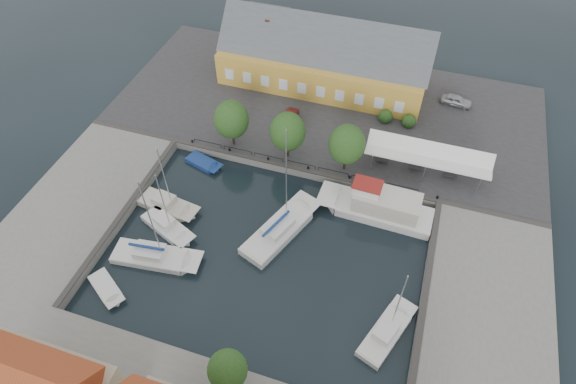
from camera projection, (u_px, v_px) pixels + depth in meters
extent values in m
plane|color=black|center=(271.00, 241.00, 50.94)|extent=(140.00, 140.00, 0.00)
cube|color=#2D2D30|center=(327.00, 108.00, 65.17)|extent=(56.00, 26.00, 1.00)
cube|color=slate|center=(79.00, 203.00, 53.84)|extent=(12.00, 24.00, 1.00)
cube|color=slate|center=(486.00, 314.00, 44.75)|extent=(12.00, 24.00, 1.00)
cube|color=#383533|center=(299.00, 169.00, 56.69)|extent=(56.00, 0.60, 0.12)
cube|color=#383533|center=(123.00, 212.00, 52.24)|extent=(0.60, 24.00, 0.12)
cube|color=#383533|center=(425.00, 294.00, 45.51)|extent=(0.60, 24.00, 0.12)
cylinder|color=black|center=(192.00, 142.00, 59.67)|extent=(0.24, 0.24, 0.40)
cylinder|color=black|center=(230.00, 150.00, 58.63)|extent=(0.24, 0.24, 0.40)
cylinder|color=black|center=(268.00, 159.00, 57.60)|extent=(0.24, 0.24, 0.40)
cylinder|color=black|center=(308.00, 168.00, 56.57)|extent=(0.24, 0.24, 0.40)
cylinder|color=black|center=(350.00, 178.00, 55.54)|extent=(0.24, 0.24, 0.40)
cylinder|color=black|center=(393.00, 187.00, 54.51)|extent=(0.24, 0.24, 0.40)
cylinder|color=black|center=(437.00, 198.00, 53.47)|extent=(0.24, 0.24, 0.40)
cube|color=gold|center=(323.00, 68.00, 66.72)|extent=(28.00, 10.00, 4.50)
cube|color=#474C51|center=(325.00, 46.00, 64.11)|extent=(28.56, 7.60, 7.60)
cube|color=gold|center=(270.00, 38.00, 72.96)|extent=(6.00, 6.00, 3.50)
cube|color=brown|center=(268.00, 23.00, 64.39)|extent=(0.60, 0.60, 1.20)
cube|color=white|center=(428.00, 154.00, 54.50)|extent=(14.00, 4.00, 0.25)
cylinder|color=silver|center=(372.00, 162.00, 55.60)|extent=(0.10, 0.10, 2.70)
cylinder|color=silver|center=(377.00, 142.00, 57.89)|extent=(0.10, 0.10, 2.70)
cylinder|color=silver|center=(424.00, 174.00, 54.36)|extent=(0.10, 0.10, 2.70)
cylinder|color=silver|center=(428.00, 153.00, 56.65)|extent=(0.10, 0.10, 2.70)
cylinder|color=silver|center=(479.00, 186.00, 53.13)|extent=(0.10, 0.10, 2.70)
cylinder|color=silver|center=(480.00, 164.00, 55.41)|extent=(0.10, 0.10, 2.70)
cylinder|color=black|center=(233.00, 138.00, 58.89)|extent=(0.30, 0.30, 2.10)
ellipsoid|color=#1C4117|center=(231.00, 119.00, 56.78)|extent=(4.20, 4.20, 4.83)
cylinder|color=black|center=(288.00, 150.00, 57.45)|extent=(0.30, 0.30, 2.10)
ellipsoid|color=#1C4117|center=(288.00, 132.00, 55.34)|extent=(4.20, 4.20, 4.83)
cylinder|color=black|center=(345.00, 162.00, 56.00)|extent=(0.30, 0.30, 2.10)
ellipsoid|color=#1C4117|center=(347.00, 144.00, 53.89)|extent=(4.20, 4.20, 4.83)
imported|color=#A8ACAF|center=(456.00, 100.00, 64.38)|extent=(4.26, 2.04, 1.40)
imported|color=maroon|center=(289.00, 119.00, 61.75)|extent=(1.60, 4.29, 1.40)
cube|color=white|center=(276.00, 235.00, 51.32)|extent=(6.02, 9.12, 1.50)
cube|color=white|center=(283.00, 224.00, 51.29)|extent=(6.51, 10.68, 0.08)
cube|color=white|center=(278.00, 227.00, 50.50)|extent=(3.25, 3.97, 0.90)
cylinder|color=silver|center=(286.00, 180.00, 46.88)|extent=(0.12, 0.12, 12.81)
cube|color=navy|center=(276.00, 223.00, 49.83)|extent=(1.72, 4.07, 0.22)
cube|color=white|center=(384.00, 214.00, 53.28)|extent=(10.47, 4.20, 1.80)
cube|color=white|center=(374.00, 206.00, 52.87)|extent=(12.53, 4.11, 0.08)
cube|color=beige|center=(387.00, 203.00, 51.79)|extent=(7.22, 3.52, 2.20)
cube|color=white|center=(367.00, 189.00, 51.28)|extent=(2.91, 2.22, 1.20)
cube|color=maroon|center=(368.00, 184.00, 50.79)|extent=(3.17, 2.35, 0.10)
cube|color=white|center=(383.00, 338.00, 43.68)|extent=(4.28, 6.39, 1.30)
cube|color=white|center=(389.00, 328.00, 43.55)|extent=(4.61, 7.47, 0.08)
cube|color=white|center=(386.00, 331.00, 42.90)|extent=(2.33, 2.79, 0.90)
cylinder|color=silver|center=(399.00, 302.00, 40.73)|extent=(0.12, 0.12, 8.30)
cube|color=beige|center=(165.00, 206.00, 54.17)|extent=(6.07, 3.30, 1.30)
cube|color=beige|center=(169.00, 204.00, 53.45)|extent=(7.20, 3.36, 0.08)
cube|color=beige|center=(164.00, 200.00, 53.27)|extent=(2.53, 2.01, 0.90)
cylinder|color=silver|center=(165.00, 179.00, 50.12)|extent=(0.12, 0.12, 8.66)
cube|color=white|center=(166.00, 227.00, 52.19)|extent=(5.93, 4.19, 1.30)
cube|color=white|center=(168.00, 226.00, 51.38)|extent=(6.91, 4.53, 0.08)
cube|color=white|center=(164.00, 221.00, 51.28)|extent=(2.61, 2.25, 0.90)
cylinder|color=silver|center=(164.00, 203.00, 48.20)|extent=(0.12, 0.12, 8.16)
cube|color=white|center=(150.00, 258.00, 49.51)|extent=(7.83, 3.78, 1.30)
cube|color=white|center=(158.00, 255.00, 48.87)|extent=(9.32, 3.85, 0.08)
cube|color=white|center=(150.00, 251.00, 48.63)|extent=(3.23, 2.31, 0.90)
cylinder|color=silver|center=(151.00, 223.00, 44.71)|extent=(0.12, 0.12, 11.08)
cube|color=navy|center=(146.00, 247.00, 48.09)|extent=(3.77, 0.68, 0.22)
cube|color=white|center=(105.00, 287.00, 47.18)|extent=(4.26, 3.62, 0.90)
cube|color=white|center=(106.00, 288.00, 46.57)|extent=(4.87, 3.96, 0.08)
cube|color=navy|center=(202.00, 163.00, 58.80)|extent=(4.19, 2.89, 0.80)
cube|color=navy|center=(204.00, 162.00, 58.30)|extent=(4.90, 3.02, 0.08)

